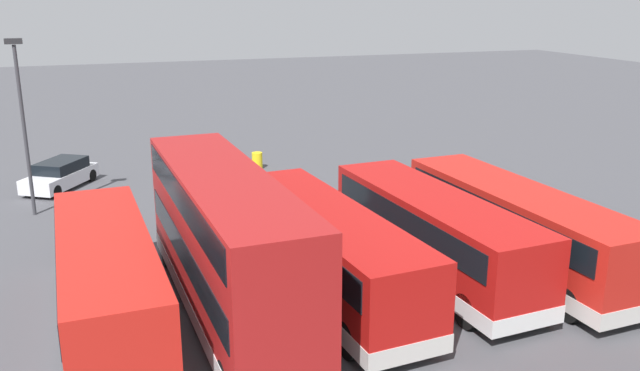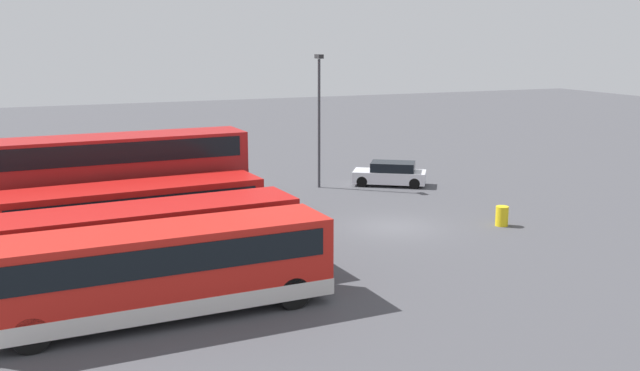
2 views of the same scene
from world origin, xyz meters
name	(u,v)px [view 1 (image 1 of 2)]	position (x,y,z in m)	size (l,w,h in m)	color
ground_plane	(248,195)	(0.00, 0.00, 0.00)	(140.00, 140.00, 0.00)	#47474C
bus_single_deck_near_end	(517,225)	(-7.01, 12.16, 1.62)	(3.08, 11.11, 2.95)	red
bus_single_deck_second	(433,232)	(-3.79, 11.79, 1.62)	(3.24, 10.50, 2.95)	#B71411
bus_single_deck_third	(327,249)	(0.24, 12.03, 1.62)	(3.40, 10.88, 2.95)	#B71411
bus_double_decker_fourth	(225,240)	(3.64, 12.32, 2.45)	(3.00, 12.06, 4.55)	#A51919
bus_single_deck_fifth	(107,279)	(7.13, 12.12, 1.62)	(2.91, 10.42, 2.95)	red
car_hatchback_silver	(60,175)	(8.77, -4.48, 0.70)	(3.88, 4.61, 1.43)	silver
lamp_post_tall	(22,114)	(9.86, -0.26, 4.60)	(0.70, 0.30, 7.84)	#38383D
waste_bin_yellow	(257,161)	(-1.74, -4.89, 0.47)	(0.60, 0.60, 0.95)	yellow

